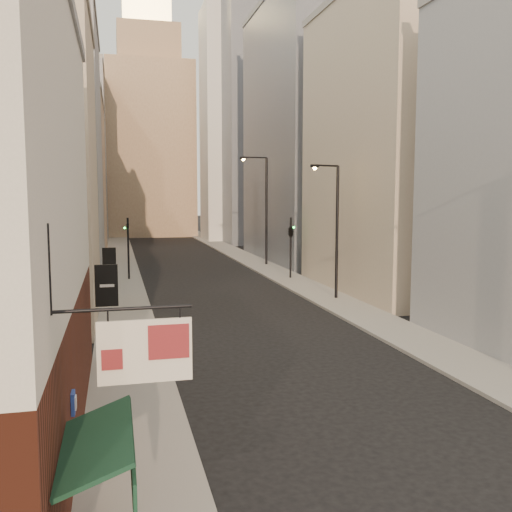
{
  "coord_description": "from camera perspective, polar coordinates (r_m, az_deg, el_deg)",
  "views": [
    {
      "loc": [
        -6.94,
        -6.65,
        6.8
      ],
      "look_at": [
        -1.01,
        17.33,
        4.14
      ],
      "focal_mm": 40.0,
      "sensor_mm": 36.0,
      "label": 1
    }
  ],
  "objects": [
    {
      "name": "sidewalk_left",
      "position": [
        62.02,
        -13.39,
        -0.25
      ],
      "size": [
        3.0,
        140.0,
        0.15
      ],
      "primitive_type": "cube",
      "color": "gray",
      "rests_on": "ground"
    },
    {
      "name": "sidewalk_right",
      "position": [
        63.46,
        -1.57,
        0.06
      ],
      "size": [
        3.0,
        140.0,
        0.15
      ],
      "primitive_type": "cube",
      "color": "gray",
      "rests_on": "ground"
    },
    {
      "name": "left_bldg_beige",
      "position": [
        33.07,
        -22.9,
        7.74
      ],
      "size": [
        8.0,
        12.0,
        16.0
      ],
      "primitive_type": "cube",
      "color": "tan",
      "rests_on": "ground"
    },
    {
      "name": "left_bldg_grey",
      "position": [
        49.02,
        -20.06,
        9.52
      ],
      "size": [
        8.0,
        16.0,
        20.0
      ],
      "primitive_type": "cube",
      "color": "gray",
      "rests_on": "ground"
    },
    {
      "name": "left_bldg_tan",
      "position": [
        66.87,
        -18.37,
        7.29
      ],
      "size": [
        8.0,
        18.0,
        17.0
      ],
      "primitive_type": "cube",
      "color": "#9F7C5B",
      "rests_on": "ground"
    },
    {
      "name": "left_bldg_wingrid",
      "position": [
        86.96,
        -17.42,
        9.29
      ],
      "size": [
        8.0,
        20.0,
        24.0
      ],
      "primitive_type": "cube",
      "color": "gray",
      "rests_on": "ground"
    },
    {
      "name": "right_bldg_beige",
      "position": [
        41.38,
        13.63,
        10.41
      ],
      "size": [
        8.0,
        16.0,
        20.0
      ],
      "primitive_type": "cube",
      "color": "tan",
      "rests_on": "ground"
    },
    {
      "name": "right_bldg_wingrid",
      "position": [
        60.06,
        4.68,
        12.05
      ],
      "size": [
        8.0,
        20.0,
        26.0
      ],
      "primitive_type": "cube",
      "color": "gray",
      "rests_on": "ground"
    },
    {
      "name": "highrise",
      "position": [
        90.24,
        2.61,
        18.2
      ],
      "size": [
        21.0,
        23.0,
        51.2
      ],
      "color": "gray",
      "rests_on": "ground"
    },
    {
      "name": "clock_tower",
      "position": [
        99.42,
        -10.62,
        12.3
      ],
      "size": [
        14.0,
        14.0,
        44.9
      ],
      "color": "#9F7C5B",
      "rests_on": "ground"
    },
    {
      "name": "white_tower",
      "position": [
        87.13,
        -2.62,
        13.92
      ],
      "size": [
        8.0,
        8.0,
        41.5
      ],
      "color": "silver",
      "rests_on": "ground"
    },
    {
      "name": "streetlamp_mid",
      "position": [
        36.77,
        7.85,
        3.2
      ],
      "size": [
        2.18,
        0.95,
        8.67
      ],
      "rotation": [
        0.0,
        0.0,
        0.35
      ],
      "color": "black",
      "rests_on": "ground"
    },
    {
      "name": "streetlamp_far",
      "position": [
        54.45,
        0.78,
        5.21
      ],
      "size": [
        2.72,
        0.43,
        10.36
      ],
      "rotation": [
        0.0,
        0.0,
        0.07
      ],
      "color": "black",
      "rests_on": "ground"
    },
    {
      "name": "traffic_light_left",
      "position": [
        46.08,
        -12.68,
        2.06
      ],
      "size": [
        0.58,
        0.5,
        5.0
      ],
      "rotation": [
        0.0,
        0.0,
        3.29
      ],
      "color": "black",
      "rests_on": "ground"
    },
    {
      "name": "traffic_light_right",
      "position": [
        45.73,
        3.5,
        2.52
      ],
      "size": [
        0.69,
        0.69,
        5.0
      ],
      "rotation": [
        0.0,
        0.0,
        3.08
      ],
      "color": "black",
      "rests_on": "ground"
    }
  ]
}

